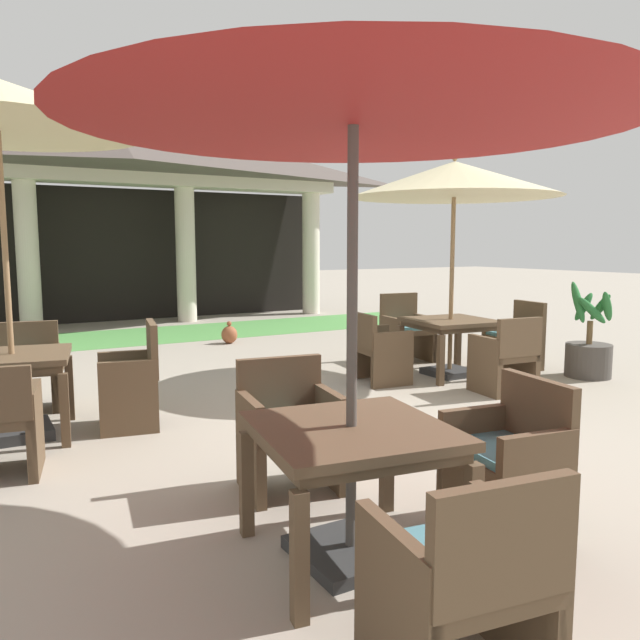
{
  "coord_description": "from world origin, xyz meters",
  "views": [
    {
      "loc": [
        -2.56,
        -3.52,
        1.62
      ],
      "look_at": [
        0.37,
        1.55,
        0.9
      ],
      "focal_mm": 34.72,
      "sensor_mm": 36.0,
      "label": 1
    }
  ],
  "objects_px": {
    "patio_table_near_foreground": "(351,443)",
    "patio_chair_near_foreground_east": "(509,458)",
    "patio_table_mid_left": "(12,365)",
    "patio_umbrella_mid_right": "(454,181)",
    "terracotta_urn": "(229,334)",
    "potted_palm_right_edge": "(589,351)",
    "patio_chair_mid_right_east": "(515,338)",
    "patio_chair_near_foreground_north": "(289,428)",
    "patio_chair_mid_left_north": "(26,369)",
    "patio_table_mid_right": "(451,327)",
    "patio_chair_mid_left_east": "(132,380)",
    "patio_chair_mid_right_south": "(506,357)",
    "patio_chair_near_foreground_south": "(463,581)",
    "patio_umbrella_near_foreground": "(354,90)",
    "patio_chair_mid_right_west": "(378,349)",
    "patio_chair_mid_right_north": "(406,331)"
  },
  "relations": [
    {
      "from": "patio_table_near_foreground",
      "to": "patio_chair_near_foreground_east",
      "type": "bearing_deg",
      "value": -8.41
    },
    {
      "from": "patio_chair_near_foreground_east",
      "to": "patio_table_mid_left",
      "type": "relative_size",
      "value": 0.82
    },
    {
      "from": "patio_umbrella_mid_right",
      "to": "terracotta_urn",
      "type": "xyz_separation_m",
      "value": [
        -1.46,
        3.69,
        -2.23
      ]
    },
    {
      "from": "patio_table_mid_left",
      "to": "potted_palm_right_edge",
      "type": "xyz_separation_m",
      "value": [
        6.29,
        -0.85,
        -0.3
      ]
    },
    {
      "from": "patio_table_near_foreground",
      "to": "patio_chair_mid_right_east",
      "type": "relative_size",
      "value": 1.23
    },
    {
      "from": "patio_chair_near_foreground_north",
      "to": "patio_chair_mid_left_north",
      "type": "relative_size",
      "value": 1.0
    },
    {
      "from": "patio_table_mid_right",
      "to": "terracotta_urn",
      "type": "bearing_deg",
      "value": 111.55
    },
    {
      "from": "patio_chair_mid_left_east",
      "to": "terracotta_urn",
      "type": "relative_size",
      "value": 2.54
    },
    {
      "from": "patio_table_mid_right",
      "to": "terracotta_urn",
      "type": "xyz_separation_m",
      "value": [
        -1.46,
        3.69,
        -0.46
      ]
    },
    {
      "from": "patio_chair_mid_right_south",
      "to": "patio_chair_near_foreground_east",
      "type": "bearing_deg",
      "value": -130.05
    },
    {
      "from": "patio_chair_near_foreground_north",
      "to": "patio_table_mid_right",
      "type": "relative_size",
      "value": 0.81
    },
    {
      "from": "patio_umbrella_mid_right",
      "to": "patio_chair_mid_right_south",
      "type": "bearing_deg",
      "value": -96.27
    },
    {
      "from": "patio_table_near_foreground",
      "to": "patio_chair_near_foreground_south",
      "type": "distance_m",
      "value": 1.02
    },
    {
      "from": "patio_umbrella_near_foreground",
      "to": "patio_chair_mid_right_east",
      "type": "height_order",
      "value": "patio_umbrella_near_foreground"
    },
    {
      "from": "potted_palm_right_edge",
      "to": "patio_table_near_foreground",
      "type": "bearing_deg",
      "value": -155.4
    },
    {
      "from": "patio_chair_near_foreground_east",
      "to": "patio_chair_near_foreground_north",
      "type": "height_order",
      "value": "patio_chair_near_foreground_east"
    },
    {
      "from": "patio_chair_mid_right_west",
      "to": "terracotta_urn",
      "type": "height_order",
      "value": "patio_chair_mid_right_west"
    },
    {
      "from": "patio_chair_mid_right_west",
      "to": "patio_chair_near_foreground_north",
      "type": "bearing_deg",
      "value": -39.22
    },
    {
      "from": "patio_chair_mid_left_north",
      "to": "patio_chair_near_foreground_east",
      "type": "bearing_deg",
      "value": 127.95
    },
    {
      "from": "patio_chair_mid_right_north",
      "to": "patio_chair_mid_right_south",
      "type": "distance_m",
      "value": 2.06
    },
    {
      "from": "patio_chair_mid_left_north",
      "to": "patio_umbrella_mid_right",
      "type": "xyz_separation_m",
      "value": [
        4.71,
        -0.85,
        1.97
      ]
    },
    {
      "from": "patio_chair_mid_left_north",
      "to": "potted_palm_right_edge",
      "type": "height_order",
      "value": "potted_palm_right_edge"
    },
    {
      "from": "patio_chair_mid_right_south",
      "to": "potted_palm_right_edge",
      "type": "bearing_deg",
      "value": 9.49
    },
    {
      "from": "patio_chair_mid_left_east",
      "to": "patio_table_near_foreground",
      "type": "bearing_deg",
      "value": -161.25
    },
    {
      "from": "terracotta_urn",
      "to": "patio_chair_mid_right_west",
      "type": "bearing_deg",
      "value": -83.01
    },
    {
      "from": "patio_chair_mid_left_north",
      "to": "patio_chair_mid_right_west",
      "type": "height_order",
      "value": "patio_chair_mid_left_north"
    },
    {
      "from": "patio_chair_mid_left_east",
      "to": "patio_umbrella_mid_right",
      "type": "xyz_separation_m",
      "value": [
        3.95,
        0.25,
        1.95
      ]
    },
    {
      "from": "patio_chair_near_foreground_south",
      "to": "patio_chair_mid_left_east",
      "type": "height_order",
      "value": "patio_chair_mid_left_east"
    },
    {
      "from": "patio_chair_near_foreground_south",
      "to": "patio_chair_mid_right_east",
      "type": "height_order",
      "value": "patio_chair_mid_right_east"
    },
    {
      "from": "patio_umbrella_near_foreground",
      "to": "patio_chair_mid_right_east",
      "type": "relative_size",
      "value": 3.19
    },
    {
      "from": "patio_umbrella_near_foreground",
      "to": "patio_umbrella_mid_right",
      "type": "relative_size",
      "value": 1.05
    },
    {
      "from": "patio_chair_near_foreground_east",
      "to": "patio_chair_near_foreground_north",
      "type": "bearing_deg",
      "value": 45.06
    },
    {
      "from": "patio_table_near_foreground",
      "to": "patio_chair_mid_right_east",
      "type": "distance_m",
      "value": 5.49
    },
    {
      "from": "patio_table_near_foreground",
      "to": "patio_table_mid_left",
      "type": "bearing_deg",
      "value": 113.6
    },
    {
      "from": "patio_table_near_foreground",
      "to": "patio_table_mid_right",
      "type": "bearing_deg",
      "value": 42.16
    },
    {
      "from": "patio_chair_near_foreground_east",
      "to": "patio_chair_mid_left_north",
      "type": "height_order",
      "value": "patio_chair_near_foreground_east"
    },
    {
      "from": "patio_chair_mid_right_south",
      "to": "patio_chair_mid_right_east",
      "type": "relative_size",
      "value": 0.97
    },
    {
      "from": "patio_chair_near_foreground_north",
      "to": "patio_chair_near_foreground_south",
      "type": "height_order",
      "value": "patio_chair_near_foreground_north"
    },
    {
      "from": "patio_chair_mid_right_north",
      "to": "terracotta_urn",
      "type": "height_order",
      "value": "patio_chair_mid_right_north"
    },
    {
      "from": "patio_chair_mid_right_south",
      "to": "patio_chair_mid_right_north",
      "type": "bearing_deg",
      "value": 90.0
    },
    {
      "from": "patio_chair_near_foreground_north",
      "to": "patio_table_mid_left",
      "type": "distance_m",
      "value": 2.61
    },
    {
      "from": "patio_chair_mid_left_east",
      "to": "patio_chair_mid_right_north",
      "type": "distance_m",
      "value": 4.26
    },
    {
      "from": "patio_table_mid_left",
      "to": "terracotta_urn",
      "type": "bearing_deg",
      "value": 47.77
    },
    {
      "from": "patio_chair_near_foreground_east",
      "to": "patio_chair_mid_right_east",
      "type": "bearing_deg",
      "value": -39.44
    },
    {
      "from": "patio_chair_mid_right_north",
      "to": "potted_palm_right_edge",
      "type": "relative_size",
      "value": 0.78
    },
    {
      "from": "patio_chair_mid_right_east",
      "to": "potted_palm_right_edge",
      "type": "bearing_deg",
      "value": -148.85
    },
    {
      "from": "patio_umbrella_mid_right",
      "to": "patio_chair_mid_right_west",
      "type": "relative_size",
      "value": 3.23
    },
    {
      "from": "patio_table_mid_left",
      "to": "patio_chair_mid_right_east",
      "type": "distance_m",
      "value": 5.91
    },
    {
      "from": "patio_table_near_foreground",
      "to": "patio_chair_mid_right_west",
      "type": "distance_m",
      "value": 4.15
    },
    {
      "from": "patio_chair_mid_left_north",
      "to": "patio_table_mid_right",
      "type": "xyz_separation_m",
      "value": [
        4.71,
        -0.85,
        0.21
      ]
    }
  ]
}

